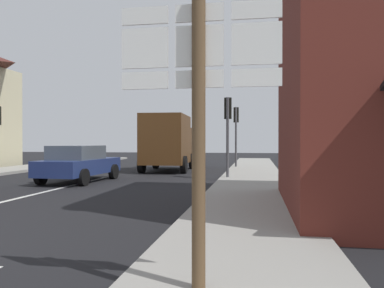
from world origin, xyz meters
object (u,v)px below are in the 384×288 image
at_px(delivery_truck, 168,141).
at_px(route_sign_post, 199,106).
at_px(traffic_light_near_right, 228,119).
at_px(traffic_light_far_right, 236,123).
at_px(sedan_far, 79,163).

height_order(delivery_truck, route_sign_post, route_sign_post).
relative_size(delivery_truck, route_sign_post, 1.59).
xyz_separation_m(traffic_light_near_right, traffic_light_far_right, (0.00, 6.72, 0.14)).
height_order(sedan_far, delivery_truck, delivery_truck).
bearing_deg(route_sign_post, traffic_light_far_right, 91.84).
bearing_deg(traffic_light_near_right, sedan_far, -163.18).
distance_m(sedan_far, route_sign_post, 12.49).
relative_size(sedan_far, delivery_truck, 0.84).
height_order(sedan_far, route_sign_post, route_sign_post).
bearing_deg(sedan_far, traffic_light_far_right, 55.30).
distance_m(route_sign_post, traffic_light_near_right, 12.40).
bearing_deg(route_sign_post, sedan_far, 121.55).
distance_m(sedan_far, traffic_light_near_right, 6.42).
distance_m(traffic_light_near_right, traffic_light_far_right, 6.73).
height_order(route_sign_post, traffic_light_near_right, traffic_light_near_right).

